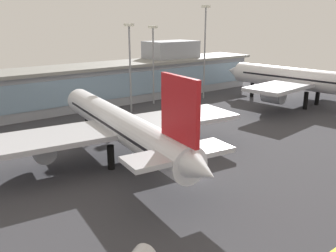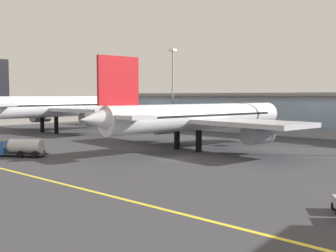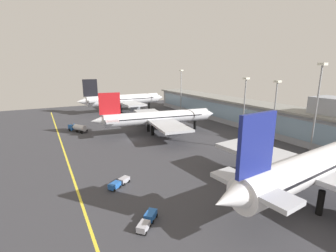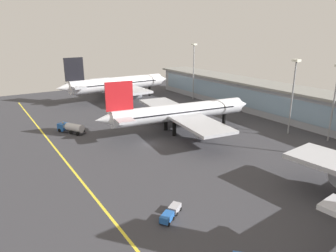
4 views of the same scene
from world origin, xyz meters
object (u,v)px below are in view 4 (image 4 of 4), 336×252
at_px(airliner_near_right, 179,112).
at_px(baggage_tug_near, 171,213).
at_px(apron_light_mast_centre, 336,91).
at_px(airliner_near_left, 117,84).
at_px(apron_light_mast_east, 194,63).
at_px(apron_light_mast_west, 294,85).
at_px(fuel_tanker_truck, 70,128).

xyz_separation_m(airliner_near_right, baggage_tug_near, (36.35, -26.57, -5.15)).
bearing_deg(apron_light_mast_centre, airliner_near_left, -160.87).
height_order(baggage_tug_near, apron_light_mast_east, apron_light_mast_east).
bearing_deg(apron_light_mast_west, airliner_near_right, -125.85).
xyz_separation_m(apron_light_mast_centre, apron_light_mast_east, (-62.82, 0.62, 1.62)).
xyz_separation_m(airliner_near_left, apron_light_mast_centre, (79.73, 27.66, 7.01)).
height_order(apron_light_mast_west, apron_light_mast_east, apron_light_mast_east).
height_order(airliner_near_right, apron_light_mast_east, apron_light_mast_east).
relative_size(airliner_near_right, baggage_tug_near, 9.04).
xyz_separation_m(baggage_tug_near, apron_light_mast_east, (-70.31, 57.43, 14.76)).
xyz_separation_m(baggage_tug_near, apron_light_mast_west, (-17.42, 52.76, 13.53)).
height_order(airliner_near_right, apron_light_mast_west, apron_light_mast_west).
bearing_deg(airliner_near_left, apron_light_mast_east, -31.65).
bearing_deg(airliner_near_left, apron_light_mast_centre, -71.64).
relative_size(airliner_near_right, apron_light_mast_west, 2.31).
height_order(airliner_near_left, apron_light_mast_centre, apron_light_mast_centre).
height_order(airliner_near_left, fuel_tanker_truck, airliner_near_left).
distance_m(airliner_near_right, apron_light_mast_east, 46.89).
height_order(airliner_near_left, apron_light_mast_west, apron_light_mast_west).
distance_m(fuel_tanker_truck, apron_light_mast_centre, 74.64).
distance_m(apron_light_mast_west, apron_light_mast_east, 53.11).
bearing_deg(airliner_near_right, apron_light_mast_east, 55.23).
relative_size(airliner_near_right, apron_light_mast_centre, 2.39).
relative_size(fuel_tanker_truck, apron_light_mast_east, 0.38).
bearing_deg(baggage_tug_near, apron_light_mast_centre, 154.82).
distance_m(airliner_near_right, fuel_tanker_truck, 32.55).
relative_size(baggage_tug_near, apron_light_mast_east, 0.23).
xyz_separation_m(fuel_tanker_truck, apron_light_mast_centre, (45.39, 57.93, 12.43)).
height_order(fuel_tanker_truck, apron_light_mast_east, apron_light_mast_east).
bearing_deg(airliner_near_left, apron_light_mast_west, -72.08).
xyz_separation_m(fuel_tanker_truck, baggage_tug_near, (52.87, 1.12, -0.72)).
height_order(airliner_near_left, airliner_near_right, airliner_near_left).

